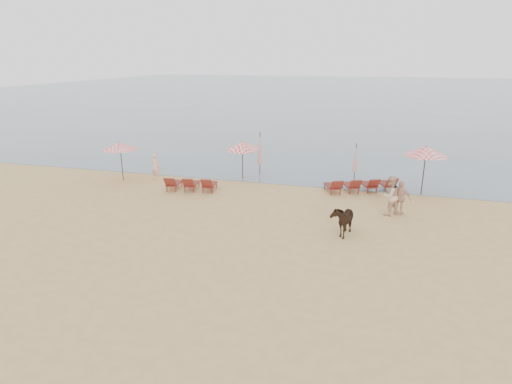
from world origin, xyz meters
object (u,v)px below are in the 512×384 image
(umbrella_open_right, at_px, (426,151))
(beachgoer_right_a, at_px, (390,196))
(umbrella_open_left_b, at_px, (242,145))
(umbrella_closed_right, at_px, (356,158))
(cow, at_px, (343,219))
(beachgoer_left, at_px, (156,167))
(umbrella_open_left_a, at_px, (120,146))
(lounger_cluster_left, at_px, (191,184))
(lounger_cluster_right, at_px, (361,185))
(beachgoer_right_b, at_px, (401,198))
(umbrella_closed_left, at_px, (260,148))

(umbrella_open_right, bearing_deg, beachgoer_right_a, -140.77)
(umbrella_open_left_b, relative_size, umbrella_closed_right, 1.06)
(beachgoer_right_a, bearing_deg, cow, 13.52)
(cow, bearing_deg, beachgoer_left, 164.41)
(umbrella_open_left_a, distance_m, cow, 13.60)
(umbrella_open_left_b, distance_m, cow, 9.15)
(lounger_cluster_left, relative_size, umbrella_open_left_a, 1.22)
(lounger_cluster_right, xyz_separation_m, beachgoer_right_a, (1.35, -3.16, 0.51))
(umbrella_open_left_b, bearing_deg, umbrella_closed_right, 19.16)
(cow, height_order, beachgoer_right_b, beachgoer_right_b)
(umbrella_open_left_a, distance_m, umbrella_open_right, 16.29)
(lounger_cluster_right, relative_size, umbrella_open_left_a, 1.73)
(beachgoer_left, bearing_deg, lounger_cluster_left, 163.37)
(lounger_cluster_left, height_order, umbrella_open_right, umbrella_open_right)
(umbrella_open_right, relative_size, beachgoer_left, 1.67)
(cow, bearing_deg, beachgoer_right_a, 66.24)
(umbrella_open_right, bearing_deg, cow, -144.30)
(umbrella_closed_left, distance_m, cow, 9.77)
(lounger_cluster_left, bearing_deg, umbrella_open_left_a, 161.43)
(cow, relative_size, beachgoer_left, 0.98)
(umbrella_open_left_a, bearing_deg, umbrella_closed_right, -9.82)
(umbrella_closed_right, distance_m, cow, 8.04)
(lounger_cluster_right, height_order, beachgoer_right_b, beachgoer_right_b)
(beachgoer_left, bearing_deg, umbrella_closed_left, -141.72)
(umbrella_closed_left, bearing_deg, lounger_cluster_left, -121.39)
(lounger_cluster_right, xyz_separation_m, umbrella_open_right, (3.00, 0.23, 1.91))
(cow, bearing_deg, umbrella_open_right, 70.26)
(beachgoer_right_a, bearing_deg, lounger_cluster_left, -48.46)
(umbrella_open_right, relative_size, umbrella_closed_left, 1.01)
(umbrella_open_left_a, height_order, cow, umbrella_open_left_a)
(umbrella_open_left_b, height_order, beachgoer_right_a, umbrella_open_left_b)
(lounger_cluster_right, bearing_deg, umbrella_closed_left, 137.17)
(umbrella_open_left_a, relative_size, beachgoer_left, 1.45)
(beachgoer_right_a, bearing_deg, umbrella_closed_right, -114.07)
(lounger_cluster_left, distance_m, beachgoer_right_b, 10.47)
(beachgoer_right_a, xyz_separation_m, beachgoer_right_b, (0.46, 0.17, -0.11))
(umbrella_open_left_b, xyz_separation_m, beachgoer_right_b, (8.48, -3.68, -1.19))
(lounger_cluster_left, relative_size, lounger_cluster_right, 0.70)
(umbrella_open_left_b, xyz_separation_m, umbrella_closed_left, (0.65, 1.38, -0.41))
(cow, bearing_deg, lounger_cluster_right, 95.18)
(lounger_cluster_left, bearing_deg, umbrella_closed_right, 19.64)
(umbrella_open_left_a, relative_size, umbrella_closed_right, 1.03)
(cow, height_order, beachgoer_right_a, beachgoer_right_a)
(lounger_cluster_right, relative_size, cow, 2.55)
(beachgoer_right_b, bearing_deg, umbrella_closed_right, -44.77)
(umbrella_closed_right, bearing_deg, beachgoer_right_b, -66.05)
(lounger_cluster_left, relative_size, umbrella_closed_right, 1.25)
(lounger_cluster_left, distance_m, umbrella_closed_right, 9.28)
(umbrella_closed_right, relative_size, beachgoer_right_b, 1.38)
(beachgoer_left, bearing_deg, umbrella_closed_right, -154.60)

